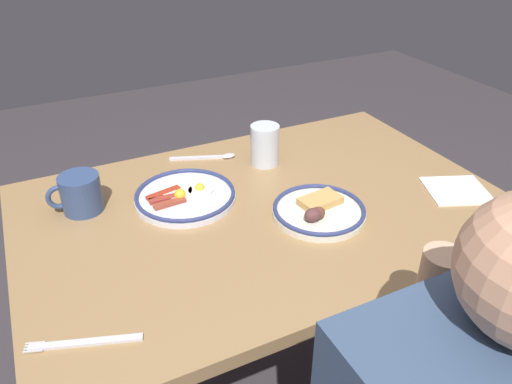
{
  "coord_description": "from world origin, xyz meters",
  "views": [
    {
      "loc": [
        0.46,
        0.9,
        1.38
      ],
      "look_at": [
        0.01,
        -0.02,
        0.76
      ],
      "focal_mm": 34.68,
      "sensor_mm": 36.0,
      "label": 1
    }
  ],
  "objects_px": {
    "plate_center_pancakes": "(319,210)",
    "fork_near": "(84,343)",
    "paper_napkin": "(457,190)",
    "tea_spoon": "(212,157)",
    "plate_near_main": "(185,196)",
    "coffee_mug": "(80,193)",
    "drinking_glass": "(265,147)"
  },
  "relations": [
    {
      "from": "tea_spoon",
      "to": "coffee_mug",
      "type": "bearing_deg",
      "value": 16.88
    },
    {
      "from": "paper_napkin",
      "to": "tea_spoon",
      "type": "relative_size",
      "value": 0.84
    },
    {
      "from": "plate_center_pancakes",
      "to": "tea_spoon",
      "type": "relative_size",
      "value": 1.23
    },
    {
      "from": "plate_near_main",
      "to": "coffee_mug",
      "type": "xyz_separation_m",
      "value": [
        0.23,
        -0.07,
        0.03
      ]
    },
    {
      "from": "plate_near_main",
      "to": "drinking_glass",
      "type": "height_order",
      "value": "drinking_glass"
    },
    {
      "from": "tea_spoon",
      "to": "paper_napkin",
      "type": "bearing_deg",
      "value": 138.17
    },
    {
      "from": "plate_center_pancakes",
      "to": "fork_near",
      "type": "distance_m",
      "value": 0.59
    },
    {
      "from": "drinking_glass",
      "to": "paper_napkin",
      "type": "distance_m",
      "value": 0.52
    },
    {
      "from": "plate_near_main",
      "to": "plate_center_pancakes",
      "type": "height_order",
      "value": "plate_center_pancakes"
    },
    {
      "from": "plate_near_main",
      "to": "plate_center_pancakes",
      "type": "distance_m",
      "value": 0.33
    },
    {
      "from": "plate_near_main",
      "to": "drinking_glass",
      "type": "xyz_separation_m",
      "value": [
        -0.27,
        -0.09,
        0.04
      ]
    },
    {
      "from": "fork_near",
      "to": "drinking_glass",
      "type": "bearing_deg",
      "value": -141.91
    },
    {
      "from": "plate_near_main",
      "to": "paper_napkin",
      "type": "bearing_deg",
      "value": 157.66
    },
    {
      "from": "plate_near_main",
      "to": "paper_napkin",
      "type": "relative_size",
      "value": 1.66
    },
    {
      "from": "plate_center_pancakes",
      "to": "coffee_mug",
      "type": "distance_m",
      "value": 0.57
    },
    {
      "from": "plate_center_pancakes",
      "to": "drinking_glass",
      "type": "relative_size",
      "value": 1.94
    },
    {
      "from": "coffee_mug",
      "to": "tea_spoon",
      "type": "height_order",
      "value": "coffee_mug"
    },
    {
      "from": "tea_spoon",
      "to": "plate_center_pancakes",
      "type": "bearing_deg",
      "value": 107.07
    },
    {
      "from": "plate_center_pancakes",
      "to": "fork_near",
      "type": "height_order",
      "value": "plate_center_pancakes"
    },
    {
      "from": "fork_near",
      "to": "tea_spoon",
      "type": "height_order",
      "value": "tea_spoon"
    },
    {
      "from": "fork_near",
      "to": "plate_near_main",
      "type": "bearing_deg",
      "value": -130.32
    },
    {
      "from": "coffee_mug",
      "to": "fork_near",
      "type": "relative_size",
      "value": 0.67
    },
    {
      "from": "paper_napkin",
      "to": "fork_near",
      "type": "relative_size",
      "value": 0.79
    },
    {
      "from": "tea_spoon",
      "to": "plate_near_main",
      "type": "bearing_deg",
      "value": 51.65
    },
    {
      "from": "fork_near",
      "to": "paper_napkin",
      "type": "bearing_deg",
      "value": -174.17
    },
    {
      "from": "coffee_mug",
      "to": "fork_near",
      "type": "bearing_deg",
      "value": 80.67
    },
    {
      "from": "fork_near",
      "to": "tea_spoon",
      "type": "relative_size",
      "value": 1.06
    },
    {
      "from": "paper_napkin",
      "to": "tea_spoon",
      "type": "height_order",
      "value": "tea_spoon"
    },
    {
      "from": "plate_near_main",
      "to": "fork_near",
      "type": "xyz_separation_m",
      "value": [
        0.3,
        0.36,
        -0.01
      ]
    },
    {
      "from": "plate_near_main",
      "to": "coffee_mug",
      "type": "relative_size",
      "value": 1.96
    },
    {
      "from": "coffee_mug",
      "to": "tea_spoon",
      "type": "relative_size",
      "value": 0.71
    },
    {
      "from": "plate_near_main",
      "to": "fork_near",
      "type": "distance_m",
      "value": 0.47
    }
  ]
}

